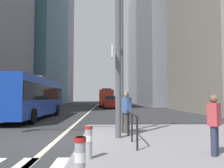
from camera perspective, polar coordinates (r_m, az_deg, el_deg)
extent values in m
plane|color=#303033|center=(28.86, -5.53, -6.80)|extent=(160.00, 160.00, 0.00)
cube|color=gray|center=(8.70, 23.60, -13.64)|extent=(9.00, 10.00, 0.15)
cube|color=beige|center=(38.83, -4.55, -5.96)|extent=(0.20, 80.00, 0.01)
cube|color=slate|center=(60.31, -19.50, 13.78)|extent=(13.44, 24.46, 38.81)
cube|color=gray|center=(84.91, -14.13, 11.22)|extent=(10.60, 19.20, 46.27)
cube|color=#9E9EA3|center=(77.10, 9.70, 8.62)|extent=(12.59, 22.86, 35.66)
cube|color=#14389E|center=(18.83, -19.53, -3.10)|extent=(2.53, 11.19, 2.75)
cube|color=black|center=(18.84, -19.51, -2.05)|extent=(2.57, 10.97, 1.10)
cube|color=#4C4C51|center=(20.50, -18.03, 1.12)|extent=(1.76, 4.03, 0.30)
cylinder|color=black|center=(15.10, -19.39, -7.69)|extent=(0.30, 1.00, 1.00)
cylinder|color=black|center=(22.02, -13.77, -6.42)|extent=(0.30, 1.00, 1.00)
cylinder|color=black|center=(22.64, -19.76, -6.24)|extent=(0.30, 1.00, 1.00)
cube|color=red|center=(44.64, -1.45, -3.45)|extent=(2.53, 11.45, 2.75)
cube|color=black|center=(44.64, -1.45, -3.00)|extent=(2.57, 11.22, 1.10)
cube|color=#4C4C51|center=(42.95, -1.43, -1.41)|extent=(1.76, 4.12, 0.30)
cylinder|color=black|center=(48.32, -2.92, -4.90)|extent=(0.30, 1.00, 1.00)
cylinder|color=black|center=(48.34, -0.06, -4.91)|extent=(0.30, 1.00, 1.00)
cylinder|color=black|center=(41.00, -3.10, -5.14)|extent=(0.30, 1.00, 1.00)
cylinder|color=black|center=(41.02, 0.27, -5.15)|extent=(0.30, 1.00, 1.00)
cube|color=#232838|center=(31.53, -15.73, -4.82)|extent=(1.80, 4.47, 1.10)
cube|color=black|center=(31.66, -15.64, -3.35)|extent=(1.51, 2.42, 0.52)
cylinder|color=black|center=(29.86, -14.76, -5.97)|extent=(0.22, 0.64, 0.64)
cylinder|color=black|center=(30.32, -18.13, -5.88)|extent=(0.22, 0.64, 0.64)
cylinder|color=black|center=(32.81, -13.54, -5.76)|extent=(0.22, 0.64, 0.64)
cylinder|color=black|center=(33.24, -16.63, -5.68)|extent=(0.22, 0.64, 0.64)
cube|color=black|center=(56.51, -1.49, -4.33)|extent=(1.87, 4.59, 1.10)
cube|color=black|center=(56.36, -1.50, -3.51)|extent=(1.55, 2.49, 0.52)
cylinder|color=black|center=(58.09, -2.37, -4.85)|extent=(0.23, 0.64, 0.64)
cylinder|color=black|center=(58.06, -0.57, -4.86)|extent=(0.23, 0.64, 0.64)
cylinder|color=black|center=(55.00, -2.47, -4.93)|extent=(0.23, 0.64, 0.64)
cylinder|color=black|center=(54.97, -0.57, -4.93)|extent=(0.23, 0.64, 0.64)
cube|color=maroon|center=(34.97, -0.59, -4.82)|extent=(1.94, 4.49, 1.10)
cube|color=black|center=(34.81, -0.58, -3.49)|extent=(1.58, 2.45, 0.52)
cylinder|color=black|center=(36.45, -2.17, -5.63)|extent=(0.24, 0.65, 0.64)
cylinder|color=black|center=(36.55, 0.70, -5.63)|extent=(0.24, 0.65, 0.64)
cylinder|color=black|center=(33.44, -2.01, -5.82)|extent=(0.24, 0.65, 0.64)
cylinder|color=black|center=(33.55, 1.11, -5.81)|extent=(0.24, 0.65, 0.64)
cylinder|color=#515156|center=(8.70, 1.58, 6.43)|extent=(0.22, 0.22, 6.00)
cube|color=white|center=(8.55, -0.04, 7.97)|extent=(0.04, 0.60, 0.44)
cylinder|color=#56565B|center=(10.18, 2.34, 10.71)|extent=(0.20, 0.20, 8.00)
cylinder|color=#99999E|center=(3.92, -8.06, -19.27)|extent=(0.18, 0.18, 0.86)
cylinder|color=white|center=(3.89, -8.05, -17.82)|extent=(0.19, 0.19, 0.15)
cylinder|color=#B21E19|center=(3.83, -8.01, -13.68)|extent=(0.20, 0.20, 0.08)
cylinder|color=#99999E|center=(5.78, -5.93, -14.38)|extent=(0.18, 0.18, 0.81)
cylinder|color=white|center=(5.76, -5.93, -13.43)|extent=(0.19, 0.19, 0.15)
cylinder|color=#B21E19|center=(5.73, -5.91, -10.80)|extent=(0.20, 0.20, 0.08)
cylinder|color=black|center=(6.65, 6.39, -12.33)|extent=(0.06, 0.06, 0.95)
cylinder|color=black|center=(7.90, 5.06, -10.94)|extent=(0.06, 0.06, 0.95)
cylinder|color=black|center=(9.15, 4.10, -9.92)|extent=(0.06, 0.06, 0.95)
cylinder|color=black|center=(10.41, 3.38, -9.15)|extent=(0.06, 0.06, 0.95)
cylinder|color=black|center=(8.48, 4.53, -7.21)|extent=(0.06, 3.82, 0.06)
cylinder|color=#2D334C|center=(6.52, 24.29, -13.02)|extent=(0.15, 0.15, 0.77)
cylinder|color=#2D334C|center=(6.67, 24.70, -12.78)|extent=(0.15, 0.15, 0.77)
cube|color=#B73D42|center=(6.52, 24.34, -6.99)|extent=(0.43, 0.44, 0.59)
sphere|color=brown|center=(6.50, 24.25, -3.45)|extent=(0.21, 0.21, 0.21)
cylinder|color=#423D38|center=(9.80, 3.53, -9.78)|extent=(0.15, 0.15, 0.86)
cylinder|color=#423D38|center=(9.67, 4.04, -9.86)|extent=(0.15, 0.15, 0.86)
cube|color=#38568E|center=(9.68, 3.77, -5.35)|extent=(0.39, 0.45, 0.66)
sphere|color=#9E7556|center=(9.68, 3.76, -2.70)|extent=(0.24, 0.24, 0.24)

